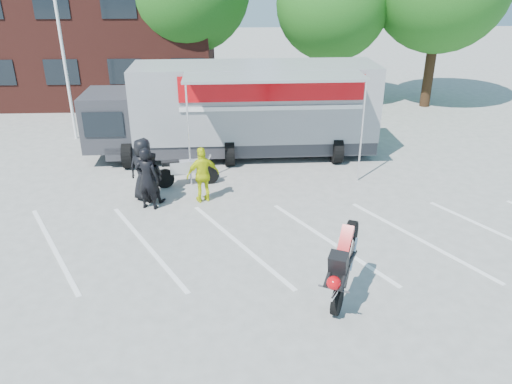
{
  "coord_description": "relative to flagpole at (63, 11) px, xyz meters",
  "views": [
    {
      "loc": [
        0.12,
        -10.36,
        6.68
      ],
      "look_at": [
        0.67,
        1.37,
        1.3
      ],
      "focal_mm": 35.0,
      "sensor_mm": 36.0,
      "label": 1
    }
  ],
  "objects": [
    {
      "name": "stunt_bike_rider",
      "position": [
        8.73,
        -11.42,
        -5.05
      ],
      "size": [
        1.46,
        1.88,
        2.0
      ],
      "primitive_type": null,
      "rotation": [
        0.0,
        0.0,
        -0.45
      ],
      "color": "black",
      "rests_on": "ground"
    },
    {
      "name": "transporter_truck",
      "position": [
        6.68,
        -2.33,
        -5.05
      ],
      "size": [
        10.87,
        5.39,
        3.43
      ],
      "primitive_type": null,
      "rotation": [
        0.0,
        0.0,
        0.02
      ],
      "color": "gray",
      "rests_on": "ground"
    },
    {
      "name": "ground",
      "position": [
        6.24,
        -10.0,
        -5.05
      ],
      "size": [
        100.0,
        100.0,
        0.0
      ],
      "primitive_type": "plane",
      "color": "#A1A19C",
      "rests_on": "ground"
    },
    {
      "name": "parked_motorcycle",
      "position": [
        4.81,
        -5.15,
        -5.05
      ],
      "size": [
        2.24,
        1.09,
        1.12
      ],
      "primitive_type": null,
      "rotation": [
        0.0,
        0.0,
        1.75
      ],
      "color": "silver",
      "rests_on": "ground"
    },
    {
      "name": "office_building",
      "position": [
        -3.76,
        8.0,
        -1.55
      ],
      "size": [
        18.0,
        8.0,
        7.0
      ],
      "primitive_type": "cube",
      "color": "#4F1F19",
      "rests_on": "ground"
    },
    {
      "name": "spectator_leather_c",
      "position": [
        3.84,
        -6.3,
        -4.26
      ],
      "size": [
        0.85,
        0.7,
        1.6
      ],
      "primitive_type": "imported",
      "rotation": [
        0.0,
        0.0,
        3.01
      ],
      "color": "black",
      "rests_on": "ground"
    },
    {
      "name": "parking_bay_lines",
      "position": [
        6.24,
        -9.0,
        -5.05
      ],
      "size": [
        18.09,
        13.33,
        0.01
      ],
      "primitive_type": "cube",
      "rotation": [
        0.0,
        0.0,
        0.52
      ],
      "color": "white",
      "rests_on": "ground"
    },
    {
      "name": "spectator_leather_a",
      "position": [
        3.62,
        -6.16,
        -4.07
      ],
      "size": [
        1.09,
        0.85,
        1.97
      ],
      "primitive_type": "imported",
      "rotation": [
        0.0,
        0.0,
        2.89
      ],
      "color": "black",
      "rests_on": "ground"
    },
    {
      "name": "tree_mid",
      "position": [
        11.24,
        5.0,
        -0.11
      ],
      "size": [
        5.44,
        5.44,
        7.68
      ],
      "color": "#382314",
      "rests_on": "ground"
    },
    {
      "name": "flagpole",
      "position": [
        0.0,
        0.0,
        0.0
      ],
      "size": [
        1.61,
        0.12,
        8.0
      ],
      "color": "white",
      "rests_on": "ground"
    },
    {
      "name": "spectator_hivis",
      "position": [
        5.41,
        -6.37,
        -4.18
      ],
      "size": [
        1.11,
        0.75,
        1.74
      ],
      "primitive_type": "imported",
      "rotation": [
        0.0,
        0.0,
        3.49
      ],
      "color": "#D4E10B",
      "rests_on": "ground"
    },
    {
      "name": "spectator_leather_b",
      "position": [
        3.8,
        -6.77,
        -4.1
      ],
      "size": [
        0.79,
        0.62,
        1.91
      ],
      "primitive_type": "imported",
      "rotation": [
        0.0,
        0.0,
        2.89
      ],
      "color": "black",
      "rests_on": "ground"
    }
  ]
}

